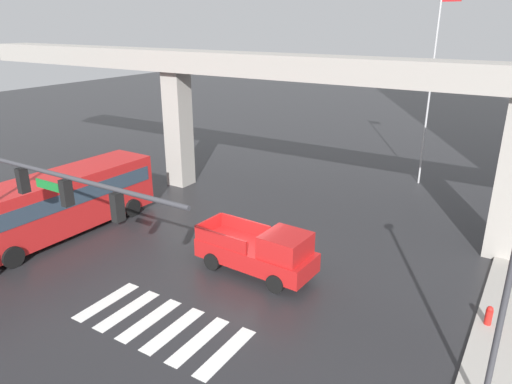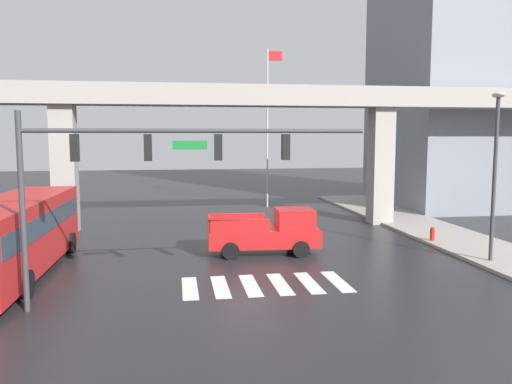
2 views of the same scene
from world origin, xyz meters
name	(u,v)px [view 1 (image 1 of 2)]	position (x,y,z in m)	size (l,w,h in m)	color
ground_plane	(247,261)	(0.00, 0.00, 0.00)	(120.00, 120.00, 0.00)	#232326
crosswalk_stripes	(161,325)	(0.00, -5.48, 0.01)	(6.05, 2.80, 0.01)	silver
elevated_overpass	(317,81)	(0.00, 6.56, 7.12)	(51.29, 2.19, 8.35)	#9E9991
pickup_truck	(261,252)	(1.09, -0.57, 0.99)	(5.18, 2.27, 2.08)	red
city_bus	(53,203)	(-9.39, -2.73, 1.72)	(2.98, 10.86, 2.99)	red
traffic_signal_mast	(22,191)	(-4.17, -7.15, 4.67)	(10.89, 0.32, 6.20)	#38383D
street_lamp_near_corner	(512,265)	(10.03, -3.92, 4.56)	(0.44, 0.70, 7.24)	#38383D
fire_hydrant	(489,317)	(9.63, 0.37, 0.43)	(0.24, 0.24, 0.85)	red
flagpole	(433,77)	(3.81, 14.84, 6.75)	(1.16, 0.12, 11.84)	silver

